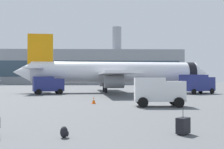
# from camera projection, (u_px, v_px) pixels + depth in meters

# --- Properties ---
(airplane_at_gate) EXTENTS (35.77, 32.30, 10.50)m
(airplane_at_gate) POSITION_uv_depth(u_px,v_px,m) (115.00, 73.00, 49.24)
(airplane_at_gate) COLOR white
(airplane_at_gate) RESTS_ON ground
(service_truck) EXTENTS (5.27, 3.89, 2.90)m
(service_truck) POSITION_uv_depth(u_px,v_px,m) (48.00, 84.00, 43.97)
(service_truck) COLOR navy
(service_truck) RESTS_ON ground
(fuel_truck) EXTENTS (6.43, 4.92, 3.20)m
(fuel_truck) POSITION_uv_depth(u_px,v_px,m) (197.00, 83.00, 45.04)
(fuel_truck) COLOR navy
(fuel_truck) RESTS_ON ground
(cargo_van) EXTENTS (4.49, 2.51, 2.60)m
(cargo_van) POSITION_uv_depth(u_px,v_px,m) (158.00, 90.00, 24.22)
(cargo_van) COLOR white
(cargo_van) RESTS_ON ground
(safety_cone_near) EXTENTS (0.44, 0.44, 0.69)m
(safety_cone_near) POSITION_uv_depth(u_px,v_px,m) (94.00, 100.00, 26.96)
(safety_cone_near) COLOR #F2590C
(safety_cone_near) RESTS_ON ground
(safety_cone_mid) EXTENTS (0.44, 0.44, 0.79)m
(safety_cone_mid) POSITION_uv_depth(u_px,v_px,m) (106.00, 89.00, 53.88)
(safety_cone_mid) COLOR #F2590C
(safety_cone_mid) RESTS_ON ground
(safety_cone_far) EXTENTS (0.44, 0.44, 0.61)m
(safety_cone_far) POSITION_uv_depth(u_px,v_px,m) (185.00, 92.00, 43.64)
(safety_cone_far) COLOR #F2590C
(safety_cone_far) RESTS_ON ground
(safety_cone_outer) EXTENTS (0.44, 0.44, 0.59)m
(safety_cone_outer) POSITION_uv_depth(u_px,v_px,m) (59.00, 91.00, 48.05)
(safety_cone_outer) COLOR #F2590C
(safety_cone_outer) RESTS_ON ground
(rolling_suitcase) EXTENTS (0.73, 0.74, 1.10)m
(rolling_suitcase) POSITION_uv_depth(u_px,v_px,m) (183.00, 126.00, 11.99)
(rolling_suitcase) COLOR black
(rolling_suitcase) RESTS_ON ground
(traveller_backpack) EXTENTS (0.36, 0.40, 0.48)m
(traveller_backpack) POSITION_uv_depth(u_px,v_px,m) (64.00, 132.00, 11.28)
(traveller_backpack) COLOR black
(traveller_backpack) RESTS_ON ground
(terminal_building) EXTENTS (98.94, 22.56, 27.82)m
(terminal_building) POSITION_uv_depth(u_px,v_px,m) (77.00, 68.00, 130.48)
(terminal_building) COLOR gray
(terminal_building) RESTS_ON ground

